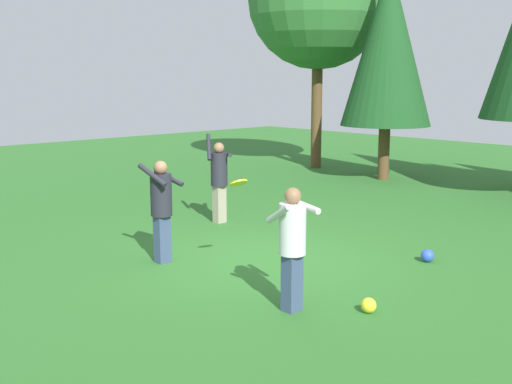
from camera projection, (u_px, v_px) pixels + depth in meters
The scene contains 8 objects.
ground_plane at pixel (255, 260), 10.28m from camera, with size 40.00×40.00×0.00m, color #2D6B28.
person_thrower at pixel (219, 175), 12.76m from camera, with size 0.66×0.67×1.81m.
person_catcher at pixel (292, 239), 7.89m from camera, with size 0.65×0.61×1.59m.
person_bystander at pixel (161, 203), 9.99m from camera, with size 0.66×0.61×1.64m.
frisbee at pixel (238, 183), 9.18m from camera, with size 0.30×0.32×0.14m.
ball_blue at pixel (427, 256), 10.15m from camera, with size 0.21×0.21×0.21m, color blue.
ball_yellow at pixel (369, 305), 7.96m from camera, with size 0.20×0.20×0.20m, color yellow.
tree_left at pixel (388, 45), 17.68m from camera, with size 2.55×2.55×6.10m.
Camera 1 is at (7.22, -6.79, 2.94)m, focal length 44.36 mm.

